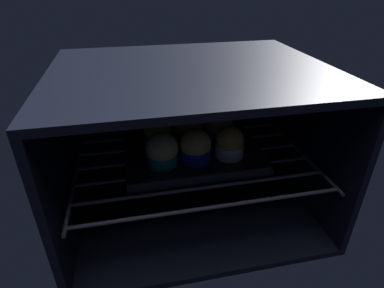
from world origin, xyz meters
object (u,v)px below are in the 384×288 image
muffin_row0_col2 (230,143)px  muffin_row1_col1 (190,131)px  muffin_row1_col0 (158,134)px  baking_tray (192,153)px  muffin_row0_col0 (162,151)px  muffin_row0_col1 (195,147)px  muffin_row1_col2 (219,127)px

muffin_row0_col2 → muffin_row1_col1: (-7.82, 7.87, 0.03)cm
muffin_row0_col2 → muffin_row1_col0: 17.49cm
baking_tray → muffin_row0_col2: bearing=-25.4°
baking_tray → muffin_row1_col0: muffin_row1_col0 is taller
muffin_row0_col2 → muffin_row1_col0: same height
muffin_row0_col0 → muffin_row0_col2: bearing=1.6°
muffin_row1_col0 → muffin_row0_col1: bearing=-45.8°
muffin_row0_col1 → muffin_row1_col1: same height
baking_tray → muffin_row1_col1: muffin_row1_col1 is taller
muffin_row0_col0 → muffin_row1_col0: same height
muffin_row1_col1 → muffin_row1_col2: size_ratio=0.94×
muffin_row0_col2 → muffin_row1_col2: (-0.27, 8.16, 0.10)cm
muffin_row0_col0 → muffin_row1_col1: same height
muffin_row0_col2 → muffin_row1_col1: muffin_row0_col2 is taller
muffin_row1_col2 → muffin_row0_col2: bearing=-88.1°
muffin_row0_col1 → muffin_row1_col0: (-7.53, 7.74, 0.21)cm
muffin_row1_col0 → baking_tray: bearing=-26.6°
muffin_row0_col0 → muffin_row0_col1: size_ratio=1.02×
muffin_row0_col2 → muffin_row1_col0: size_ratio=1.00×
baking_tray → muffin_row0_col1: size_ratio=4.16×
muffin_row0_col1 → muffin_row0_col2: muffin_row0_col2 is taller
muffin_row1_col1 → muffin_row0_col2: bearing=-45.2°
baking_tray → muffin_row0_col0: size_ratio=4.09×
baking_tray → muffin_row1_col0: size_ratio=4.04×
muffin_row1_col1 → muffin_row1_col2: muffin_row1_col2 is taller
muffin_row0_col0 → muffin_row1_col1: 11.47cm
muffin_row0_col0 → muffin_row1_col2: size_ratio=0.94×
baking_tray → muffin_row0_col0: 9.62cm
muffin_row0_col2 → muffin_row0_col1: bearing=-179.5°
muffin_row0_col0 → muffin_row0_col1: bearing=2.7°
muffin_row0_col0 → muffin_row0_col1: muffin_row0_col0 is taller
muffin_row0_col1 → muffin_row1_col2: 11.43cm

